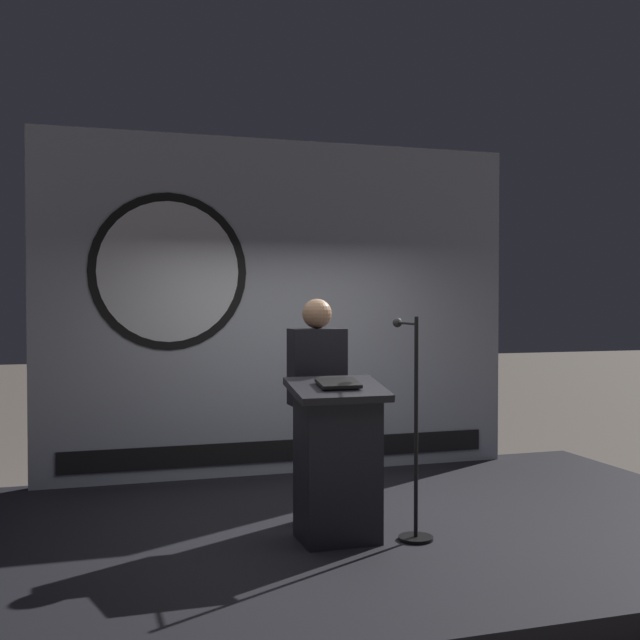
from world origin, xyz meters
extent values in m
plane|color=#6B6056|center=(0.00, 0.00, 0.00)|extent=(40.00, 40.00, 0.00)
cube|color=black|center=(0.00, 0.00, 0.15)|extent=(6.40, 4.00, 0.30)
cube|color=#B2B7C1|center=(0.00, 1.85, 1.87)|extent=(4.56, 0.10, 3.15)
cylinder|color=black|center=(-1.07, 1.80, 2.20)|extent=(1.42, 0.02, 1.42)
cylinder|color=white|center=(-1.07, 1.79, 2.20)|extent=(1.27, 0.02, 1.27)
cube|color=black|center=(0.00, 1.79, 0.52)|extent=(4.11, 0.02, 0.20)
cube|color=#26262B|center=(-0.18, -0.33, 0.80)|extent=(0.52, 0.40, 1.01)
cube|color=#26262B|center=(-0.18, -0.33, 1.34)|extent=(0.64, 0.50, 0.14)
cube|color=black|center=(-0.18, -0.35, 1.38)|extent=(0.28, 0.20, 0.06)
cylinder|color=black|center=(-0.18, 0.15, 0.73)|extent=(0.26, 0.26, 0.87)
cube|color=black|center=(-0.18, 0.15, 1.45)|extent=(0.40, 0.24, 0.56)
sphere|color=#997051|center=(-0.18, 0.15, 1.84)|extent=(0.22, 0.22, 0.22)
cylinder|color=black|center=(0.33, -0.48, 0.31)|extent=(0.24, 0.24, 0.02)
cylinder|color=black|center=(0.33, -0.48, 1.07)|extent=(0.03, 0.03, 1.53)
cylinder|color=black|center=(0.33, -0.32, 1.78)|extent=(0.02, 0.33, 0.02)
sphere|color=#262626|center=(0.33, -0.15, 1.78)|extent=(0.07, 0.07, 0.07)
camera|label=1|loc=(-1.91, -5.45, 1.95)|focal=44.68mm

